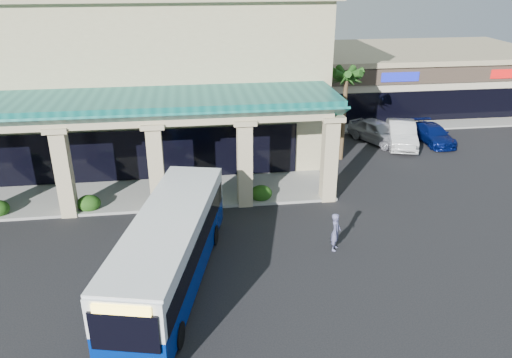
{
  "coord_description": "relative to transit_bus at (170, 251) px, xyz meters",
  "views": [
    {
      "loc": [
        -1.16,
        -18.57,
        11.89
      ],
      "look_at": [
        1.85,
        3.47,
        2.2
      ],
      "focal_mm": 35.0,
      "sensor_mm": 36.0,
      "label": 1
    }
  ],
  "objects": [
    {
      "name": "ground",
      "position": [
        2.22,
        1.48,
        -1.51
      ],
      "size": [
        110.0,
        110.0,
        0.0
      ],
      "primitive_type": "plane",
      "color": "black"
    },
    {
      "name": "main_building",
      "position": [
        -5.78,
        17.48,
        4.17
      ],
      "size": [
        30.8,
        14.8,
        11.35
      ],
      "primitive_type": null,
      "color": "#C0B489",
      "rests_on": "ground"
    },
    {
      "name": "arcade",
      "position": [
        -5.78,
        8.28,
        1.34
      ],
      "size": [
        30.0,
        6.2,
        5.7
      ],
      "primitive_type": null,
      "color": "#0E5551",
      "rests_on": "ground"
    },
    {
      "name": "strip_mall",
      "position": [
        20.22,
        25.48,
        0.94
      ],
      "size": [
        22.5,
        12.5,
        4.9
      ],
      "primitive_type": null,
      "color": "beige",
      "rests_on": "ground"
    },
    {
      "name": "palm_0",
      "position": [
        10.72,
        12.48,
        1.79
      ],
      "size": [
        2.4,
        2.4,
        6.6
      ],
      "primitive_type": null,
      "color": "#16390F",
      "rests_on": "ground"
    },
    {
      "name": "palm_1",
      "position": [
        11.72,
        15.48,
        1.39
      ],
      "size": [
        2.4,
        2.4,
        5.8
      ],
      "primitive_type": null,
      "color": "#16390F",
      "rests_on": "ground"
    },
    {
      "name": "broadleaf_tree",
      "position": [
        9.72,
        20.48,
        0.9
      ],
      "size": [
        2.6,
        2.6,
        4.81
      ],
      "primitive_type": null,
      "color": "#193E0E",
      "rests_on": "ground"
    },
    {
      "name": "transit_bus",
      "position": [
        0.0,
        0.0,
        0.0
      ],
      "size": [
        4.99,
        11.08,
        3.01
      ],
      "primitive_type": null,
      "rotation": [
        0.0,
        0.0,
        -0.24
      ],
      "color": "navy",
      "rests_on": "ground"
    },
    {
      "name": "pedestrian",
      "position": [
        7.19,
        1.63,
        -0.62
      ],
      "size": [
        0.67,
        0.77,
        1.78
      ],
      "primitive_type": "imported",
      "rotation": [
        0.0,
        0.0,
        1.12
      ],
      "color": "slate",
      "rests_on": "ground"
    },
    {
      "name": "car_silver",
      "position": [
        14.27,
        15.36,
        -0.7
      ],
      "size": [
        3.75,
        5.13,
        1.62
      ],
      "primitive_type": "imported",
      "rotation": [
        0.0,
        0.0,
        0.44
      ],
      "color": "#A1A1AC",
      "rests_on": "ground"
    },
    {
      "name": "car_white",
      "position": [
        15.67,
        14.5,
        -0.67
      ],
      "size": [
        3.15,
        5.39,
        1.68
      ],
      "primitive_type": "imported",
      "rotation": [
        0.0,
        0.0,
        -0.29
      ],
      "color": "silver",
      "rests_on": "ground"
    },
    {
      "name": "car_red",
      "position": [
        18.17,
        14.73,
        -0.87
      ],
      "size": [
        1.95,
        4.47,
        1.28
      ],
      "primitive_type": "imported",
      "rotation": [
        0.0,
        0.0,
        0.04
      ],
      "color": "#061256",
      "rests_on": "ground"
    }
  ]
}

